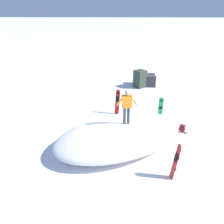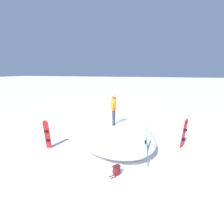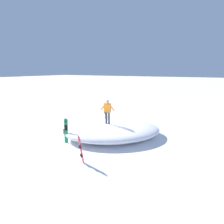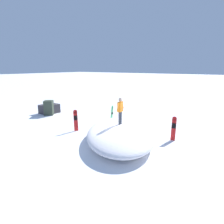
{
  "view_description": "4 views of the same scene",
  "coord_description": "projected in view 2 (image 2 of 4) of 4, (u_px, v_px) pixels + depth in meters",
  "views": [
    {
      "loc": [
        -0.1,
        12.02,
        6.68
      ],
      "look_at": [
        0.17,
        -0.0,
        1.57
      ],
      "focal_mm": 41.51,
      "sensor_mm": 36.0,
      "label": 1
    },
    {
      "loc": [
        -9.73,
        -2.77,
        3.95
      ],
      "look_at": [
        0.12,
        0.54,
        1.61
      ],
      "focal_mm": 29.05,
      "sensor_mm": 36.0,
      "label": 2
    },
    {
      "loc": [
        4.83,
        -9.38,
        4.82
      ],
      "look_at": [
        -0.29,
        0.39,
        1.92
      ],
      "focal_mm": 25.53,
      "sensor_mm": 36.0,
      "label": 3
    },
    {
      "loc": [
        9.59,
        6.69,
        4.76
      ],
      "look_at": [
        -0.1,
        -0.12,
        1.91
      ],
      "focal_mm": 30.4,
      "sensor_mm": 36.0,
      "label": 4
    }
  ],
  "objects": [
    {
      "name": "ground",
      "position": [
        120.0,
        140.0,
        10.72
      ],
      "size": [
        240.0,
        240.0,
        0.0
      ],
      "primitive_type": "plane",
      "color": "white"
    },
    {
      "name": "snow_mound",
      "position": [
        112.0,
        132.0,
        10.52
      ],
      "size": [
        8.21,
        7.54,
        1.05
      ],
      "primitive_type": "ellipsoid",
      "rotation": [
        0.0,
        0.0,
        0.61
      ],
      "color": "white",
      "rests_on": "ground"
    },
    {
      "name": "snowboarder_standing",
      "position": [
        114.0,
        107.0,
        9.82
      ],
      "size": [
        1.06,
        0.3,
        1.76
      ],
      "color": "#333842",
      "rests_on": "snow_mound"
    },
    {
      "name": "snowboard_primary_upright",
      "position": [
        47.0,
        134.0,
        9.26
      ],
      "size": [
        0.33,
        0.34,
        1.58
      ],
      "color": "red",
      "rests_on": "ground"
    },
    {
      "name": "snowboard_secondary_upright",
      "position": [
        147.0,
        146.0,
        7.54
      ],
      "size": [
        0.29,
        0.22,
        1.72
      ],
      "color": "#1E8C47",
      "rests_on": "ground"
    },
    {
      "name": "snowboard_tertiary_upright",
      "position": [
        184.0,
        133.0,
        9.36
      ],
      "size": [
        0.36,
        0.33,
        1.61
      ],
      "color": "red",
      "rests_on": "ground"
    },
    {
      "name": "backpack_near",
      "position": [
        117.0,
        170.0,
        6.96
      ],
      "size": [
        0.5,
        0.44,
        0.43
      ],
      "color": "maroon",
      "rests_on": "ground"
    }
  ]
}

